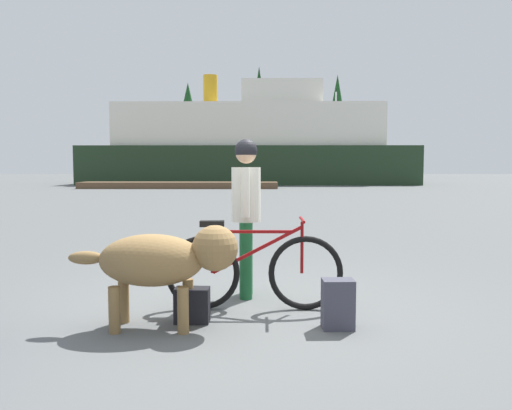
% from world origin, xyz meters
% --- Properties ---
extents(ground_plane, '(160.00, 160.00, 0.00)m').
position_xyz_m(ground_plane, '(0.00, 0.00, 0.00)').
color(ground_plane, '#595B5B').
extents(bicycle, '(1.80, 0.44, 0.93)m').
position_xyz_m(bicycle, '(0.18, -0.01, 0.40)').
color(bicycle, black).
rests_on(bicycle, ground_plane).
extents(person_cyclist, '(0.32, 0.53, 1.75)m').
position_xyz_m(person_cyclist, '(0.10, 0.51, 1.06)').
color(person_cyclist, '#19592D').
rests_on(person_cyclist, ground_plane).
extents(dog, '(1.52, 0.55, 0.93)m').
position_xyz_m(dog, '(-0.60, -0.59, 0.62)').
color(dog, olive).
rests_on(dog, ground_plane).
extents(backpack, '(0.29, 0.21, 0.45)m').
position_xyz_m(backpack, '(0.96, -0.60, 0.22)').
color(backpack, '#3F3F4C').
rests_on(backpack, ground_plane).
extents(handbag_pannier, '(0.32, 0.19, 0.33)m').
position_xyz_m(handbag_pannier, '(-0.37, -0.43, 0.16)').
color(handbag_pannier, black).
rests_on(handbag_pannier, ground_plane).
extents(dock_pier, '(12.46, 2.04, 0.40)m').
position_xyz_m(dock_pier, '(-4.96, 27.04, 0.20)').
color(dock_pier, brown).
rests_on(dock_pier, ground_plane).
extents(ferry_boat, '(25.27, 7.48, 8.49)m').
position_xyz_m(ferry_boat, '(-0.61, 35.27, 2.97)').
color(ferry_boat, '#1E331E').
rests_on(ferry_boat, ground_plane).
extents(sailboat_moored, '(6.30, 1.76, 7.71)m').
position_xyz_m(sailboat_moored, '(6.62, 38.83, 0.51)').
color(sailboat_moored, silver).
rests_on(sailboat_moored, ground_plane).
extents(pine_tree_far_left, '(3.75, 3.75, 10.68)m').
position_xyz_m(pine_tree_far_left, '(-8.00, 52.45, 6.63)').
color(pine_tree_far_left, '#4C331E').
rests_on(pine_tree_far_left, ground_plane).
extents(pine_tree_center, '(3.05, 3.05, 12.64)m').
position_xyz_m(pine_tree_center, '(-0.02, 53.45, 7.78)').
color(pine_tree_center, '#4C331E').
rests_on(pine_tree_center, ground_plane).
extents(pine_tree_far_right, '(3.34, 3.34, 11.56)m').
position_xyz_m(pine_tree_far_right, '(8.77, 52.61, 6.87)').
color(pine_tree_far_right, '#4C331E').
rests_on(pine_tree_far_right, ground_plane).
extents(pine_tree_mid_back, '(4.31, 4.31, 11.59)m').
position_xyz_m(pine_tree_mid_back, '(5.64, 55.93, 6.92)').
color(pine_tree_mid_back, '#4C331E').
rests_on(pine_tree_mid_back, ground_plane).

